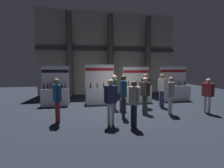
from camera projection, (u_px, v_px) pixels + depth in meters
ground_plane at (126, 109)px, 8.55m from camera, size 24.00×24.00×0.00m
hall_colonnade at (109, 54)px, 13.31m from camera, size 11.19×1.02×6.62m
exhibitor_booth_0 at (55, 95)px, 9.35m from camera, size 1.55×0.73×2.26m
exhibitor_booth_1 at (100, 94)px, 9.84m from camera, size 1.77×0.66×2.36m
exhibitor_booth_2 at (137, 93)px, 10.33m from camera, size 1.74×0.66×2.22m
exhibitor_booth_3 at (175, 92)px, 10.80m from camera, size 1.93×0.66×2.24m
trash_bin at (123, 105)px, 8.04m from camera, size 0.32×0.32×0.64m
visitor_0 at (114, 88)px, 8.58m from camera, size 0.30×0.52×1.78m
visitor_1 at (208, 92)px, 7.74m from camera, size 0.40×0.51×1.65m
visitor_2 at (57, 96)px, 6.32m from camera, size 0.37×0.54×1.74m
visitor_3 at (171, 92)px, 7.49m from camera, size 0.46×0.41×1.73m
visitor_4 at (134, 100)px, 5.89m from camera, size 0.34×0.44×1.70m
visitor_5 at (145, 87)px, 8.87m from camera, size 0.56×0.39×1.83m
visitor_6 at (123, 92)px, 7.10m from camera, size 0.27×0.54×1.84m
visitor_7 at (145, 91)px, 7.78m from camera, size 0.39×0.55×1.71m
visitor_8 at (162, 87)px, 8.98m from camera, size 0.38×0.43×1.82m
visitor_9 at (111, 98)px, 6.04m from camera, size 0.52×0.28×1.73m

